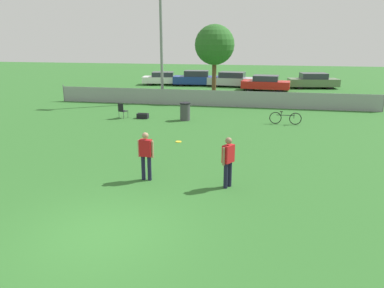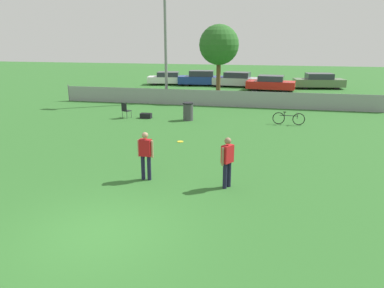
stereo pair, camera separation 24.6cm
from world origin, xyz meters
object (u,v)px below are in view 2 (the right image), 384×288
(trash_bin, at_px, (188,111))
(parked_car_silver, at_px, (237,80))
(parked_car_red, at_px, (271,83))
(player_defender_red, at_px, (227,159))
(tree_near_pole, at_px, (219,45))
(player_thrower_red, at_px, (146,153))
(bicycle_sideline, at_px, (289,118))
(frisbee_disc, at_px, (180,142))
(parked_car_olive, at_px, (319,81))
(folding_chair_sideline, at_px, (126,110))
(parked_car_blue, at_px, (202,78))
(light_pole, at_px, (165,25))
(gear_bag_sideline, at_px, (146,116))
(parked_car_white, at_px, (168,78))

(trash_bin, xyz_separation_m, parked_car_silver, (1.20, 16.09, 0.16))
(trash_bin, height_order, parked_car_red, parked_car_red)
(player_defender_red, bearing_deg, tree_near_pole, 39.94)
(player_defender_red, relative_size, parked_car_red, 0.37)
(player_thrower_red, height_order, bicycle_sideline, player_thrower_red)
(frisbee_disc, relative_size, parked_car_olive, 0.06)
(folding_chair_sideline, distance_m, parked_car_blue, 16.56)
(light_pole, xyz_separation_m, tree_near_pole, (3.49, 2.05, -1.40))
(player_defender_red, distance_m, parked_car_silver, 25.74)
(tree_near_pole, distance_m, player_thrower_red, 17.42)
(parked_car_red, distance_m, parked_car_olive, 5.17)
(bicycle_sideline, bearing_deg, player_defender_red, -101.31)
(trash_bin, relative_size, parked_car_blue, 0.22)
(trash_bin, bearing_deg, folding_chair_sideline, -177.09)
(player_thrower_red, xyz_separation_m, trash_bin, (-0.73, 9.43, -0.42))
(frisbee_disc, bearing_deg, gear_bag_sideline, 124.92)
(frisbee_disc, distance_m, parked_car_red, 18.65)
(light_pole, xyz_separation_m, gear_bag_sideline, (0.36, -5.64, -5.30))
(player_defender_red, height_order, gear_bag_sideline, player_defender_red)
(frisbee_disc, relative_size, parked_car_silver, 0.06)
(light_pole, xyz_separation_m, parked_car_silver, (4.10, 10.44, -4.78))
(folding_chair_sideline, relative_size, trash_bin, 0.89)
(bicycle_sideline, height_order, gear_bag_sideline, bicycle_sideline)
(parked_car_blue, bearing_deg, player_thrower_red, -88.33)
(folding_chair_sideline, xyz_separation_m, parked_car_silver, (4.93, 16.28, 0.16))
(trash_bin, xyz_separation_m, parked_car_blue, (-2.35, 16.31, 0.18))
(tree_near_pole, bearing_deg, parked_car_red, 57.05)
(player_defender_red, bearing_deg, parked_car_blue, 43.18)
(player_thrower_red, height_order, parked_car_silver, player_thrower_red)
(gear_bag_sideline, xyz_separation_m, parked_car_red, (6.98, 13.61, 0.53))
(folding_chair_sideline, xyz_separation_m, trash_bin, (3.73, 0.19, 0.01))
(light_pole, height_order, gear_bag_sideline, light_pole)
(bicycle_sideline, xyz_separation_m, parked_car_blue, (-7.95, 16.26, 0.35))
(gear_bag_sideline, distance_m, parked_car_silver, 16.52)
(player_defender_red, height_order, parked_car_silver, player_defender_red)
(parked_car_white, distance_m, parked_car_silver, 6.97)
(tree_near_pole, xyz_separation_m, frisbee_disc, (0.11, -12.34, -4.04))
(parked_car_red, bearing_deg, gear_bag_sideline, -111.76)
(parked_car_silver, height_order, parked_car_olive, parked_car_olive)
(trash_bin, distance_m, gear_bag_sideline, 2.58)
(folding_chair_sideline, xyz_separation_m, parked_car_blue, (1.38, 16.50, 0.18))
(light_pole, xyz_separation_m, parked_car_red, (7.33, 7.97, -4.77))
(trash_bin, bearing_deg, parked_car_silver, 85.75)
(tree_near_pole, bearing_deg, parked_car_olive, 46.62)
(tree_near_pole, height_order, frisbee_disc, tree_near_pole)
(gear_bag_sideline, relative_size, parked_car_olive, 0.14)
(player_defender_red, relative_size, trash_bin, 1.60)
(light_pole, relative_size, parked_car_white, 2.18)
(parked_car_red, xyz_separation_m, parked_car_olive, (4.37, 2.77, 0.00))
(parked_car_silver, bearing_deg, bicycle_sideline, -68.56)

